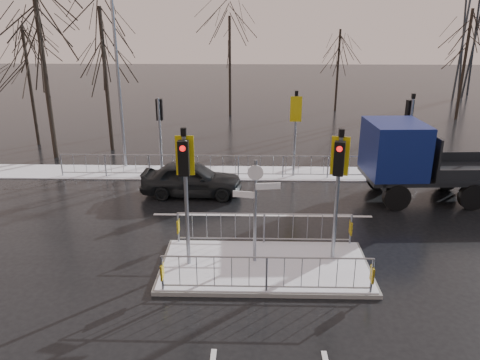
{
  "coord_description": "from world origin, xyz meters",
  "views": [
    {
      "loc": [
        -0.42,
        -11.92,
        6.92
      ],
      "look_at": [
        -0.78,
        2.59,
        1.8
      ],
      "focal_mm": 35.0,
      "sensor_mm": 36.0,
      "label": 1
    }
  ],
  "objects_px": {
    "flatbed_truck": "(418,159)",
    "street_lamp_left": "(119,72)",
    "car_far_lane": "(192,179)",
    "traffic_island": "(265,256)"
  },
  "relations": [
    {
      "from": "traffic_island",
      "to": "street_lamp_left",
      "type": "relative_size",
      "value": 0.73
    },
    {
      "from": "car_far_lane",
      "to": "flatbed_truck",
      "type": "relative_size",
      "value": 0.59
    },
    {
      "from": "car_far_lane",
      "to": "street_lamp_left",
      "type": "xyz_separation_m",
      "value": [
        -3.61,
        3.67,
        3.8
      ]
    },
    {
      "from": "traffic_island",
      "to": "flatbed_truck",
      "type": "distance_m",
      "value": 8.31
    },
    {
      "from": "flatbed_truck",
      "to": "street_lamp_left",
      "type": "relative_size",
      "value": 0.84
    },
    {
      "from": "traffic_island",
      "to": "flatbed_truck",
      "type": "bearing_deg",
      "value": 42.67
    },
    {
      "from": "flatbed_truck",
      "to": "street_lamp_left",
      "type": "xyz_separation_m",
      "value": [
        -12.45,
        3.93,
        2.83
      ]
    },
    {
      "from": "traffic_island",
      "to": "car_far_lane",
      "type": "relative_size",
      "value": 1.49
    },
    {
      "from": "traffic_island",
      "to": "car_far_lane",
      "type": "distance_m",
      "value": 6.47
    },
    {
      "from": "traffic_island",
      "to": "flatbed_truck",
      "type": "xyz_separation_m",
      "value": [
        6.04,
        5.56,
        1.27
      ]
    }
  ]
}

